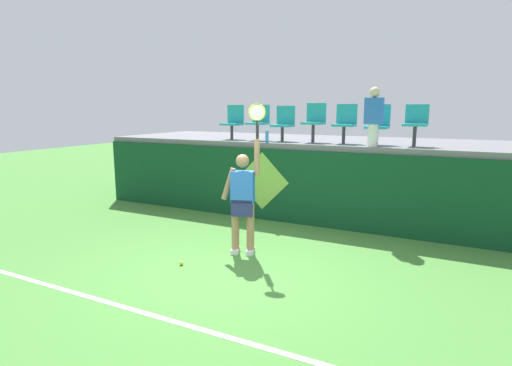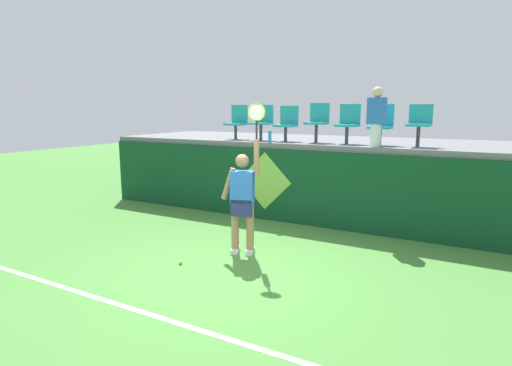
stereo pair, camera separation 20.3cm
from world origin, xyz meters
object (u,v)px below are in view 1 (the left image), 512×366
object	(u,v)px
stadium_chair_2	(284,122)
stadium_chair_3	(314,120)
tennis_player	(243,198)
stadium_chair_6	(416,122)
stadium_chair_1	(259,120)
water_bottle	(267,137)
spectator_0	(374,115)
tennis_ball	(181,263)
stadium_chair_0	(233,121)
stadium_chair_4	(345,122)
stadium_chair_5	(378,123)

from	to	relation	value
stadium_chair_2	stadium_chair_3	xyz separation A→B (m)	(0.73, -0.00, 0.05)
tennis_player	stadium_chair_6	distance (m)	3.83
stadium_chair_2	stadium_chair_1	bearing A→B (deg)	-179.76
water_bottle	spectator_0	size ratio (longest dim) A/B	0.23
stadium_chair_2	stadium_chair_6	world-z (taller)	stadium_chair_6
tennis_ball	stadium_chair_0	distance (m)	4.46
stadium_chair_0	stadium_chair_2	bearing A→B (deg)	-0.05
stadium_chair_0	stadium_chair_4	xyz separation A→B (m)	(2.73, -0.00, 0.01)
tennis_player	stadium_chair_2	distance (m)	3.07
stadium_chair_5	stadium_chair_6	bearing A→B (deg)	-0.71
tennis_player	stadium_chair_1	bearing A→B (deg)	111.77
stadium_chair_2	stadium_chair_5	distance (m)	2.09
stadium_chair_6	stadium_chair_0	bearing A→B (deg)	179.89
stadium_chair_2	stadium_chair_4	bearing A→B (deg)	-0.04
tennis_player	stadium_chair_6	xyz separation A→B (m)	(2.33, 2.79, 1.21)
water_bottle	stadium_chair_1	xyz separation A→B (m)	(-0.48, 0.55, 0.33)
spectator_0	stadium_chair_4	bearing A→B (deg)	146.47
stadium_chair_3	stadium_chair_4	size ratio (longest dim) A/B	1.03
stadium_chair_0	stadium_chair_5	world-z (taller)	stadium_chair_5
stadium_chair_6	tennis_player	bearing A→B (deg)	-129.79
tennis_player	stadium_chair_5	size ratio (longest dim) A/B	3.07
stadium_chair_4	stadium_chair_5	bearing A→B (deg)	0.27
tennis_ball	stadium_chair_0	world-z (taller)	stadium_chair_0
stadium_chair_0	stadium_chair_3	xyz separation A→B (m)	(2.05, -0.00, 0.04)
stadium_chair_3	stadium_chair_5	xyz separation A→B (m)	(1.36, 0.00, -0.04)
stadium_chair_1	stadium_chair_5	size ratio (longest dim) A/B	1.00
stadium_chair_2	stadium_chair_6	size ratio (longest dim) A/B	0.98
stadium_chair_1	spectator_0	xyz separation A→B (m)	(2.72, -0.45, 0.14)
water_bottle	stadium_chair_0	bearing A→B (deg)	154.57
stadium_chair_3	stadium_chair_0	bearing A→B (deg)	179.90
stadium_chair_5	stadium_chair_3	bearing A→B (deg)	-179.80
water_bottle	stadium_chair_3	bearing A→B (deg)	31.87
water_bottle	stadium_chair_0	distance (m)	1.33
stadium_chair_1	stadium_chair_3	size ratio (longest dim) A/B	0.96
tennis_player	stadium_chair_0	bearing A→B (deg)	122.82
stadium_chair_3	stadium_chair_4	distance (m)	0.68
tennis_player	stadium_chair_5	bearing A→B (deg)	60.26
tennis_ball	stadium_chair_5	xyz separation A→B (m)	(2.20, 3.74, 2.11)
stadium_chair_2	stadium_chair_4	size ratio (longest dim) A/B	0.96
stadium_chair_4	stadium_chair_6	xyz separation A→B (m)	(1.41, -0.01, 0.01)
stadium_chair_0	stadium_chair_5	bearing A→B (deg)	0.02
stadium_chair_0	stadium_chair_6	world-z (taller)	stadium_chair_0
stadium_chair_2	tennis_player	bearing A→B (deg)	-80.17
stadium_chair_6	stadium_chair_3	bearing A→B (deg)	179.88
tennis_ball	stadium_chair_1	distance (m)	4.32
water_bottle	stadium_chair_2	bearing A→B (deg)	74.27
stadium_chair_1	stadium_chair_4	xyz separation A→B (m)	(2.04, 0.00, -0.00)
stadium_chair_1	tennis_player	bearing A→B (deg)	-68.23
stadium_chair_3	stadium_chair_5	world-z (taller)	stadium_chair_3
stadium_chair_3	tennis_player	bearing A→B (deg)	-94.99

